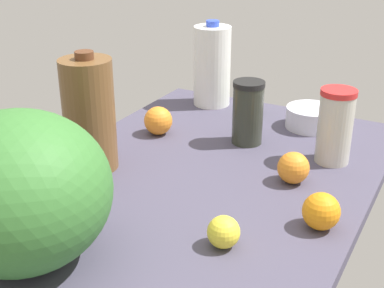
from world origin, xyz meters
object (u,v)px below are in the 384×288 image
Objects in this scene: tumbler_cup at (335,126)px; orange_near_front at (158,121)px; mixing_bowl at (311,118)px; orange_loose at (293,168)px; watermelon at (20,191)px; shaker_bottle at (248,112)px; lemon_beside_bowl at (224,232)px; milk_jug at (212,66)px; lime_far_back at (252,103)px; orange_by_jug at (321,211)px; chocolate_milk_jug at (89,115)px.

tumbler_cup is 47.94cm from orange_near_front.
orange_loose is (34.84, 6.43, 0.69)cm from mixing_bowl.
watermelon is 4.30× the size of orange_loose.
tumbler_cup is 1.10× the size of shaker_bottle.
lemon_beside_bowl is (46.85, 15.27, -5.47)cm from shaker_bottle.
milk_jug is at bearing -97.63° from mixing_bowl.
orange_loose is at bearing 76.97° from orange_near_front.
lime_far_back is at bearing 85.31° from milk_jug.
orange_near_front is at bearing -135.87° from lemon_beside_bowl.
milk_jug is 80.06cm from lemon_beside_bowl.
orange_near_front is 1.05× the size of orange_by_jug.
milk_jug is 4.29× the size of lemon_beside_bowl.
mixing_bowl is at bearing 147.51° from shaker_bottle.
lemon_beside_bowl is at bearing 44.13° from orange_near_front.
tumbler_cup is 17.17cm from orange_loose.
tumbler_cup is 51.52cm from milk_jug.
mixing_bowl is at bearing -161.03° from orange_by_jug.
lemon_beside_bowl is (46.12, -8.00, -6.31)cm from tumbler_cup.
orange_by_jug is (31.30, 6.08, -5.67)cm from tumbler_cup.
lemon_beside_bowl reaches higher than lime_far_back.
orange_by_jug is (32.04, 29.35, -4.83)cm from shaker_bottle.
tumbler_cup is at bearing 62.18° from milk_jug.
tumbler_cup is 1.31× the size of mixing_bowl.
shaker_bottle reaches higher than orange_loose.
shaker_bottle is 0.64× the size of milk_jug.
watermelon reaches higher than tumbler_cup.
lime_far_back is at bearing 159.88° from chocolate_milk_jug.
mixing_bowl is 65.63cm from lemon_beside_bowl.
orange_near_front is 59.24cm from orange_by_jug.
lime_far_back is at bearing -161.08° from shaker_bottle.
chocolate_milk_jug reaches higher than lemon_beside_bowl.
tumbler_cup is 2.37× the size of orange_near_front.
orange_by_jug is at bearing 11.00° from tumbler_cup.
orange_near_front reaches higher than orange_loose.
watermelon is 62.43cm from orange_near_front.
tumbler_cup reaches higher than orange_loose.
chocolate_milk_jug is (54.82, -4.99, 0.98)cm from milk_jug.
watermelon reaches higher than orange_by_jug.
milk_jug reaches higher than tumbler_cup.
watermelon is at bearing -4.01° from lime_far_back.
watermelon is at bearing 5.31° from milk_jug.
mixing_bowl is at bearing -177.06° from lemon_beside_bowl.
chocolate_milk_jug reaches higher than orange_by_jug.
lime_far_back is at bearing -126.49° from tumbler_cup.
chocolate_milk_jug is 58.08cm from lime_far_back.
watermelon is at bearing -55.13° from lemon_beside_bowl.
orange_near_front is at bearing -3.52° from milk_jug.
orange_near_front reaches higher than orange_by_jug.
orange_by_jug is at bearing 89.52° from chocolate_milk_jug.
tumbler_cup reaches higher than mixing_bowl.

